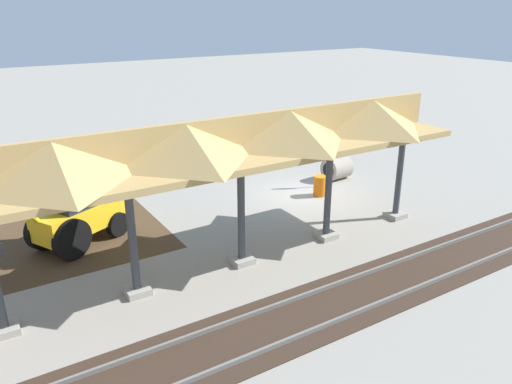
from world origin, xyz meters
TOP-DOWN VIEW (x-y plane):
  - ground_plane at (0.00, 0.00)m, footprint 120.00×120.00m
  - dirt_work_zone at (11.59, -1.46)m, footprint 9.94×7.00m
  - platform_canopy at (5.55, 3.99)m, footprint 15.41×3.20m
  - rail_tracks at (0.00, 7.50)m, footprint 60.00×2.58m
  - stop_sign at (-1.65, -0.26)m, footprint 0.64×0.47m
  - backhoe at (9.75, -0.22)m, footprint 5.22×3.45m
  - concrete_pipe at (-2.67, -0.90)m, footprint 1.28×1.20m
  - traffic_barrel at (-0.53, 0.47)m, footprint 0.56×0.56m

SIDE VIEW (x-z plane):
  - ground_plane at x=0.00m, z-range 0.00..0.00m
  - dirt_work_zone at x=11.59m, z-range 0.00..0.01m
  - rail_tracks at x=0.00m, z-range -0.05..0.10m
  - traffic_barrel at x=-0.53m, z-range 0.00..0.90m
  - concrete_pipe at x=-2.67m, z-range 0.00..1.10m
  - backhoe at x=9.75m, z-range -0.15..2.67m
  - stop_sign at x=-1.65m, z-range 0.48..2.70m
  - platform_canopy at x=5.55m, z-range 1.71..6.61m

